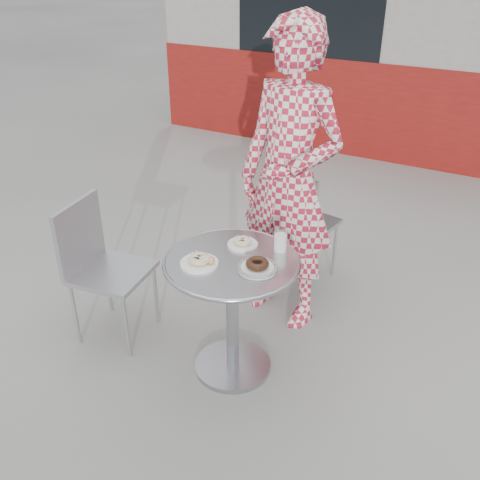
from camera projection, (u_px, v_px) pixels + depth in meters
The scene contains 9 objects.
ground at pixel (236, 372), 2.90m from camera, with size 60.00×60.00×0.00m, color #A19E99.
bistro_table at pixel (232, 289), 2.69m from camera, with size 0.68×0.68×0.69m.
chair_far at pixel (300, 246), 3.60m from camera, with size 0.45×0.45×0.83m.
chair_left at pixel (114, 296), 3.09m from camera, with size 0.45×0.44×0.82m.
seated_person at pixel (289, 181), 2.98m from camera, with size 0.65×0.42×1.77m, color #A91A31.
plate_far at pixel (243, 243), 2.73m from camera, with size 0.16×0.16×0.04m.
plate_near at pixel (200, 261), 2.56m from camera, with size 0.18×0.18×0.05m.
plate_checker at pixel (257, 266), 2.53m from camera, with size 0.19×0.19×0.05m.
milk_cup at pixel (280, 242), 2.66m from camera, with size 0.07×0.07×0.11m.
Camera 1 is at (1.09, -1.90, 2.04)m, focal length 40.00 mm.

